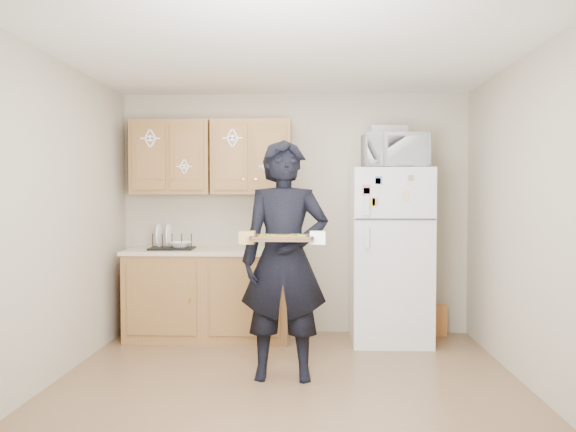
% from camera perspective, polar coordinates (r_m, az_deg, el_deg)
% --- Properties ---
extents(floor, '(3.60, 3.60, 0.00)m').
position_cam_1_polar(floor, '(4.34, -0.13, -17.23)').
color(floor, brown).
rests_on(floor, ground).
extents(ceiling, '(3.60, 3.60, 0.00)m').
position_cam_1_polar(ceiling, '(4.24, -0.13, 16.65)').
color(ceiling, white).
rests_on(ceiling, wall_back).
extents(wall_back, '(3.60, 0.04, 2.50)m').
position_cam_1_polar(wall_back, '(5.90, 0.65, 0.26)').
color(wall_back, '#B0A58E').
rests_on(wall_back, floor).
extents(wall_front, '(3.60, 0.04, 2.50)m').
position_cam_1_polar(wall_front, '(2.31, -2.11, -2.45)').
color(wall_front, '#B0A58E').
rests_on(wall_front, floor).
extents(wall_left, '(0.04, 3.60, 2.50)m').
position_cam_1_polar(wall_left, '(4.55, -23.40, -0.42)').
color(wall_left, '#B0A58E').
rests_on(wall_left, floor).
extents(wall_right, '(0.04, 3.60, 2.50)m').
position_cam_1_polar(wall_right, '(4.41, 23.97, -0.50)').
color(wall_right, '#B0A58E').
rests_on(wall_right, floor).
extents(refrigerator, '(0.75, 0.70, 1.70)m').
position_cam_1_polar(refrigerator, '(5.61, 10.30, -3.96)').
color(refrigerator, silver).
rests_on(refrigerator, floor).
extents(base_cabinet, '(1.60, 0.60, 0.86)m').
position_cam_1_polar(base_cabinet, '(5.76, -8.03, -8.01)').
color(base_cabinet, brown).
rests_on(base_cabinet, floor).
extents(countertop, '(1.64, 0.64, 0.04)m').
position_cam_1_polar(countertop, '(5.69, -8.05, -3.55)').
color(countertop, beige).
rests_on(countertop, base_cabinet).
extents(upper_cab_left, '(0.80, 0.33, 0.75)m').
position_cam_1_polar(upper_cab_left, '(5.90, -11.70, 5.81)').
color(upper_cab_left, brown).
rests_on(upper_cab_left, wall_back).
extents(upper_cab_right, '(0.80, 0.33, 0.75)m').
position_cam_1_polar(upper_cab_right, '(5.75, -3.71, 5.94)').
color(upper_cab_right, brown).
rests_on(upper_cab_right, wall_back).
extents(cereal_box, '(0.20, 0.07, 0.32)m').
position_cam_1_polar(cereal_box, '(6.04, 14.87, -10.20)').
color(cereal_box, gold).
rests_on(cereal_box, floor).
extents(person, '(0.69, 0.45, 1.87)m').
position_cam_1_polar(person, '(4.39, -0.34, -4.48)').
color(person, black).
rests_on(person, floor).
extents(baking_tray, '(0.45, 0.33, 0.04)m').
position_cam_1_polar(baking_tray, '(4.08, -0.59, -2.34)').
color(baking_tray, black).
rests_on(baking_tray, person).
extents(pizza_front_left, '(0.15, 0.15, 0.02)m').
position_cam_1_polar(pizza_front_left, '(4.01, -2.14, -2.18)').
color(pizza_front_left, gold).
rests_on(pizza_front_left, baking_tray).
extents(pizza_front_right, '(0.15, 0.15, 0.02)m').
position_cam_1_polar(pizza_front_right, '(4.00, 0.87, -2.18)').
color(pizza_front_right, gold).
rests_on(pizza_front_right, baking_tray).
extents(pizza_back_left, '(0.15, 0.15, 0.02)m').
position_cam_1_polar(pizza_back_left, '(4.16, -1.99, -2.02)').
color(pizza_back_left, gold).
rests_on(pizza_back_left, baking_tray).
extents(pizza_back_right, '(0.15, 0.15, 0.02)m').
position_cam_1_polar(pizza_back_right, '(4.15, 0.91, -2.03)').
color(pizza_back_right, gold).
rests_on(pizza_back_right, baking_tray).
extents(pizza_center, '(0.15, 0.15, 0.02)m').
position_cam_1_polar(pizza_center, '(4.08, -0.59, -2.10)').
color(pizza_center, gold).
rests_on(pizza_center, baking_tray).
extents(microwave, '(0.63, 0.45, 0.33)m').
position_cam_1_polar(microwave, '(5.55, 10.80, 6.49)').
color(microwave, silver).
rests_on(microwave, refrigerator).
extents(foil_pan, '(0.36, 0.26, 0.07)m').
position_cam_1_polar(foil_pan, '(5.59, 10.06, 8.55)').
color(foil_pan, silver).
rests_on(foil_pan, microwave).
extents(dish_rack, '(0.45, 0.34, 0.17)m').
position_cam_1_polar(dish_rack, '(5.74, -11.70, -2.47)').
color(dish_rack, black).
rests_on(dish_rack, countertop).
extents(bowl, '(0.25, 0.25, 0.05)m').
position_cam_1_polar(bowl, '(5.72, -10.82, -2.85)').
color(bowl, white).
rests_on(bowl, dish_rack).
extents(soap_bottle, '(0.10, 0.10, 0.18)m').
position_cam_1_polar(soap_bottle, '(5.50, -1.29, -2.56)').
color(soap_bottle, silver).
rests_on(soap_bottle, countertop).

